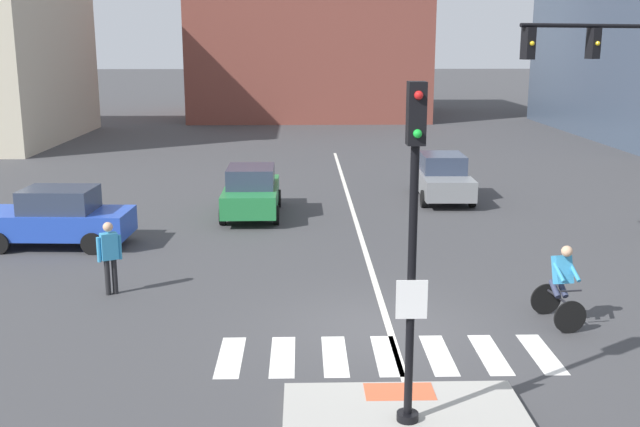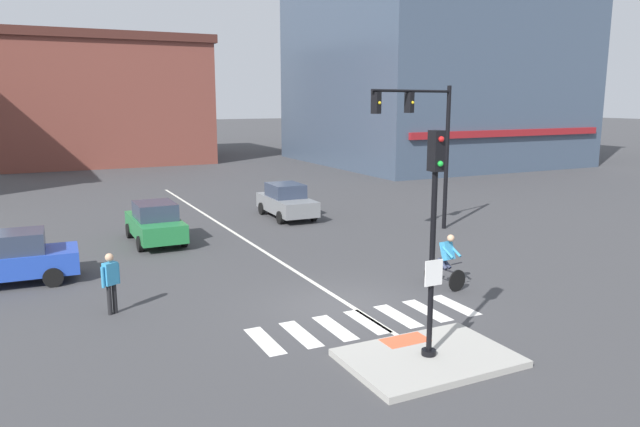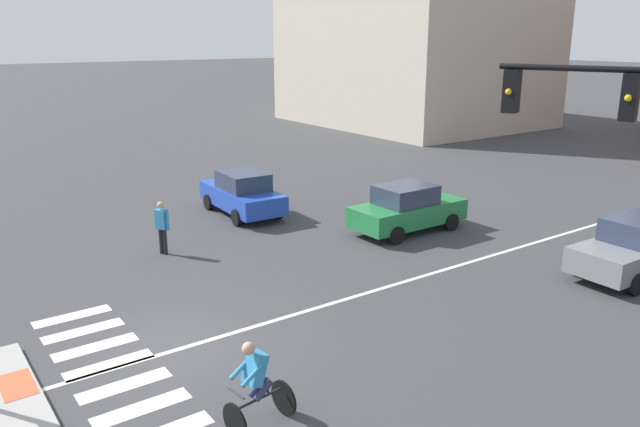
% 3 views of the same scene
% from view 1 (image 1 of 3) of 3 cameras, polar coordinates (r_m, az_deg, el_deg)
% --- Properties ---
extents(ground_plane, '(300.00, 300.00, 0.00)m').
position_cam_1_polar(ground_plane, '(14.86, 4.61, -8.88)').
color(ground_plane, '#3D3D3F').
extents(traffic_island, '(3.64, 2.50, 0.15)m').
position_cam_1_polar(traffic_island, '(11.34, 6.73, -15.84)').
color(traffic_island, '#A3A099').
rests_on(traffic_island, ground).
extents(tactile_pad_front, '(1.10, 0.60, 0.01)m').
position_cam_1_polar(tactile_pad_front, '(12.09, 6.13, -13.46)').
color(tactile_pad_front, '#DB5B38').
rests_on(tactile_pad_front, traffic_island).
extents(signal_pole, '(0.44, 0.38, 4.88)m').
position_cam_1_polar(signal_pole, '(10.23, 7.18, -0.91)').
color(signal_pole, black).
rests_on(signal_pole, traffic_island).
extents(crosswalk_stripe_a, '(0.44, 1.80, 0.01)m').
position_cam_1_polar(crosswalk_stripe_a, '(13.68, -6.91, -10.90)').
color(crosswalk_stripe_a, silver).
rests_on(crosswalk_stripe_a, ground).
extents(crosswalk_stripe_b, '(0.44, 1.80, 0.01)m').
position_cam_1_polar(crosswalk_stripe_b, '(13.63, -2.89, -10.93)').
color(crosswalk_stripe_b, silver).
rests_on(crosswalk_stripe_b, ground).
extents(crosswalk_stripe_c, '(0.44, 1.80, 0.01)m').
position_cam_1_polar(crosswalk_stripe_c, '(13.64, 1.15, -10.90)').
color(crosswalk_stripe_c, silver).
rests_on(crosswalk_stripe_c, ground).
extents(crosswalk_stripe_d, '(0.44, 1.80, 0.01)m').
position_cam_1_polar(crosswalk_stripe_d, '(13.71, 5.16, -10.81)').
color(crosswalk_stripe_d, silver).
rests_on(crosswalk_stripe_d, ground).
extents(crosswalk_stripe_e, '(0.44, 1.80, 0.01)m').
position_cam_1_polar(crosswalk_stripe_e, '(13.85, 9.11, -10.68)').
color(crosswalk_stripe_e, silver).
rests_on(crosswalk_stripe_e, ground).
extents(crosswalk_stripe_f, '(0.44, 1.80, 0.01)m').
position_cam_1_polar(crosswalk_stripe_f, '(14.04, 12.95, -10.51)').
color(crosswalk_stripe_f, silver).
rests_on(crosswalk_stripe_f, ground).
extents(crosswalk_stripe_g, '(0.44, 1.80, 0.01)m').
position_cam_1_polar(crosswalk_stripe_g, '(14.30, 16.68, -10.29)').
color(crosswalk_stripe_g, silver).
rests_on(crosswalk_stripe_g, ground).
extents(lane_centre_line, '(0.14, 28.00, 0.01)m').
position_cam_1_polar(lane_centre_line, '(24.40, 2.63, -0.09)').
color(lane_centre_line, silver).
rests_on(lane_centre_line, ground).
extents(traffic_light_mast, '(4.93, 1.87, 6.21)m').
position_cam_1_polar(traffic_light_mast, '(22.05, 22.36, 8.97)').
color(traffic_light_mast, black).
rests_on(traffic_light_mast, ground).
extents(building_corner_left, '(17.57, 16.23, 11.01)m').
position_cam_1_polar(building_corner_left, '(59.01, -0.91, 13.00)').
color(building_corner_left, brown).
rests_on(building_corner_left, ground).
extents(car_green_westbound_far, '(1.86, 4.11, 1.64)m').
position_cam_1_polar(car_green_westbound_far, '(24.21, -5.30, 1.71)').
color(car_green_westbound_far, '#237A3D').
rests_on(car_green_westbound_far, ground).
extents(car_blue_cross_left, '(4.18, 2.00, 1.64)m').
position_cam_1_polar(car_blue_cross_left, '(21.74, -19.61, -0.29)').
color(car_blue_cross_left, '#2347B7').
rests_on(car_blue_cross_left, ground).
extents(car_grey_eastbound_far, '(1.92, 4.14, 1.64)m').
position_cam_1_polar(car_grey_eastbound_far, '(26.99, 9.40, 2.76)').
color(car_grey_eastbound_far, slate).
rests_on(car_grey_eastbound_far, ground).
extents(cyclist, '(0.79, 1.17, 1.68)m').
position_cam_1_polar(cyclist, '(15.52, 18.06, -5.12)').
color(cyclist, black).
rests_on(cyclist, ground).
extents(pedestrian_at_curb_left, '(0.50, 0.36, 1.67)m').
position_cam_1_polar(pedestrian_at_curb_left, '(17.15, -15.90, -2.88)').
color(pedestrian_at_curb_left, black).
rests_on(pedestrian_at_curb_left, ground).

